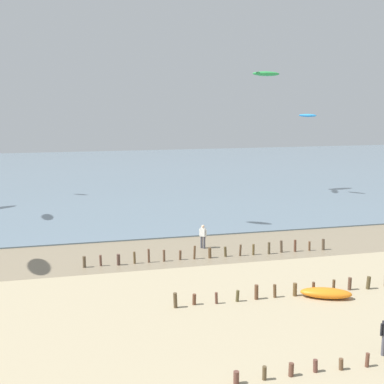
{
  "coord_description": "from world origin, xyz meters",
  "views": [
    {
      "loc": [
        -4.55,
        -11.39,
        10.31
      ],
      "look_at": [
        0.98,
        11.45,
        6.11
      ],
      "focal_mm": 47.47,
      "sensor_mm": 36.0,
      "label": 1
    }
  ],
  "objects": [
    {
      "name": "groyne_mid",
      "position": [
        7.95,
        12.47,
        0.35
      ],
      "size": [
        15.67,
        0.36,
        0.8
      ],
      "color": "brown",
      "rests_on": "ground"
    },
    {
      "name": "grounded_kite",
      "position": [
        8.41,
        11.79,
        0.27
      ],
      "size": [
        2.86,
        1.95,
        0.54
      ],
      "primitive_type": "ellipsoid",
      "rotation": [
        0.0,
        0.0,
        2.74
      ],
      "color": "orange",
      "rests_on": "ground"
    },
    {
      "name": "sea",
      "position": [
        0.0,
        60.45,
        0.05
      ],
      "size": [
        160.0,
        70.0,
        0.1
      ],
      "primitive_type": "cube",
      "color": "slate",
      "rests_on": "ground"
    },
    {
      "name": "groyne_near",
      "position": [
        5.94,
        4.99,
        0.26
      ],
      "size": [
        9.9,
        0.3,
        0.63
      ],
      "color": "brown",
      "rests_on": "ground"
    },
    {
      "name": "wet_sand_strip",
      "position": [
        0.0,
        21.98,
        0.0
      ],
      "size": [
        120.0,
        6.95,
        0.01
      ],
      "primitive_type": "cube",
      "color": "#84755B",
      "rests_on": "ground"
    },
    {
      "name": "kite_aloft_5",
      "position": [
        16.85,
        42.26,
        13.31
      ],
      "size": [
        3.36,
        1.38,
        0.55
      ],
      "primitive_type": "ellipsoid",
      "rotation": [
        0.03,
        0.0,
        0.1
      ],
      "color": "green"
    },
    {
      "name": "person_mid_beach",
      "position": [
        4.41,
        22.3,
        0.92
      ],
      "size": [
        0.45,
        0.41,
        1.71
      ],
      "color": "#4C4C56",
      "rests_on": "ground"
    },
    {
      "name": "kite_aloft_1",
      "position": [
        20.58,
        39.34,
        8.82
      ],
      "size": [
        1.8,
        1.96,
        0.35
      ],
      "primitive_type": "ellipsoid",
      "rotation": [
        -0.05,
        0.0,
        5.41
      ],
      "color": "#2384D1"
    },
    {
      "name": "groyne_far",
      "position": [
        4.34,
        19.97,
        0.38
      ],
      "size": [
        16.69,
        0.38,
        0.92
      ],
      "color": "brown",
      "rests_on": "ground"
    }
  ]
}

